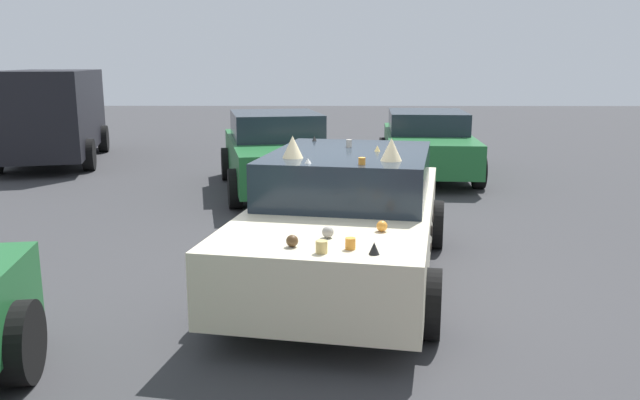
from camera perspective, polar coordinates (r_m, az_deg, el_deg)
ground_plane at (r=7.21m, az=2.40°, el=-7.02°), size 60.00×60.00×0.00m
art_car_decorated at (r=7.04m, az=2.51°, el=-1.35°), size 4.87×2.72×1.64m
parked_van_far_left at (r=16.88m, az=-22.97°, el=7.37°), size 5.65×3.10×2.21m
parked_sedan_near_left at (r=12.05m, az=-3.87°, el=4.35°), size 4.64×2.63×1.46m
parked_sedan_behind_right at (r=13.90m, az=9.58°, el=5.10°), size 4.65×2.24×1.37m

